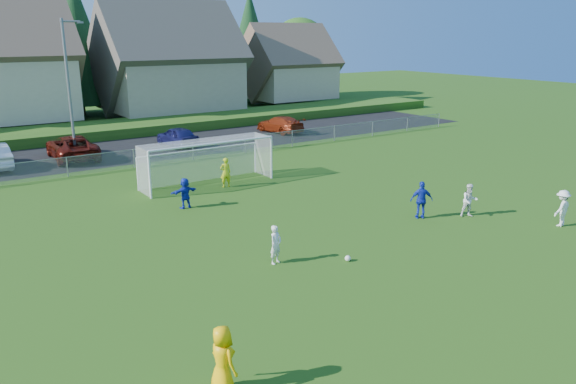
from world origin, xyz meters
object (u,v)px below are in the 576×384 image
at_px(goalkeeper, 226,172).
at_px(soccer_goal, 205,155).
at_px(player_white_a, 276,245).
at_px(player_blue_a, 422,200).
at_px(soccer_ball, 348,258).
at_px(car_e, 178,136).
at_px(player_white_b, 470,200).
at_px(player_blue_b, 185,193).
at_px(player_white_c, 562,208).
at_px(referee, 223,360).
at_px(car_c, 72,147).
at_px(car_g, 280,124).

bearing_deg(goalkeeper, soccer_goal, -53.73).
distance_m(player_white_a, player_blue_a, 8.30).
xyz_separation_m(soccer_ball, car_e, (3.77, 23.83, 0.62)).
distance_m(player_white_b, goalkeeper, 12.76).
bearing_deg(player_blue_b, player_white_a, 83.96).
xyz_separation_m(player_white_c, car_e, (-6.46, 26.06, -0.07)).
bearing_deg(soccer_goal, soccer_ball, -93.02).
xyz_separation_m(referee, car_c, (3.69, 28.06, -0.05)).
bearing_deg(player_blue_a, car_g, -74.20).
bearing_deg(car_c, player_white_a, 96.64).
height_order(car_c, soccer_goal, soccer_goal).
bearing_deg(soccer_ball, car_e, 81.02).
distance_m(car_g, soccer_goal, 17.18).
height_order(player_white_b, car_g, player_white_b).
xyz_separation_m(soccer_ball, car_c, (-3.80, 23.73, 0.68)).
bearing_deg(player_blue_b, car_c, -88.68).
bearing_deg(car_e, goalkeeper, 74.86).
distance_m(player_blue_a, soccer_goal, 12.23).
xyz_separation_m(referee, soccer_goal, (8.18, 17.27, 0.78)).
distance_m(player_blue_a, goalkeeper, 10.85).
bearing_deg(car_c, player_blue_b, 99.29).
relative_size(soccer_ball, car_g, 0.05).
distance_m(player_white_a, soccer_goal, 12.00).
xyz_separation_m(player_white_b, car_e, (-4.19, 22.96, -0.04)).
bearing_deg(player_blue_b, referee, 63.69).
height_order(soccer_ball, car_g, car_g).
xyz_separation_m(soccer_ball, goalkeeper, (1.25, 11.71, 0.71)).
distance_m(referee, player_blue_b, 14.77).
bearing_deg(player_white_a, referee, -152.01).
bearing_deg(player_white_a, car_g, 36.42).
height_order(soccer_ball, car_e, car_e).
height_order(player_blue_a, car_g, player_blue_a).
relative_size(referee, car_g, 0.36).
relative_size(player_white_a, car_e, 0.34).
distance_m(referee, car_g, 35.59).
bearing_deg(player_blue_b, player_blue_a, 132.20).
bearing_deg(car_c, player_blue_a, 116.98).
xyz_separation_m(referee, car_g, (20.84, 28.85, -0.16)).
relative_size(player_blue_b, soccer_goal, 0.20).
xyz_separation_m(player_white_c, soccer_goal, (-9.54, 15.18, 0.82)).
distance_m(player_white_a, goalkeeper, 10.94).
xyz_separation_m(player_blue_a, car_e, (-2.22, 21.88, -0.13)).
distance_m(referee, soccer_goal, 19.13).
bearing_deg(car_g, player_white_a, 49.51).
bearing_deg(player_blue_a, player_white_a, 37.99).
distance_m(player_blue_b, soccer_goal, 4.60).
height_order(car_g, soccer_goal, soccer_goal).
relative_size(player_white_c, soccer_goal, 0.22).
bearing_deg(car_e, soccer_goal, 70.79).
bearing_deg(soccer_ball, car_c, 99.10).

